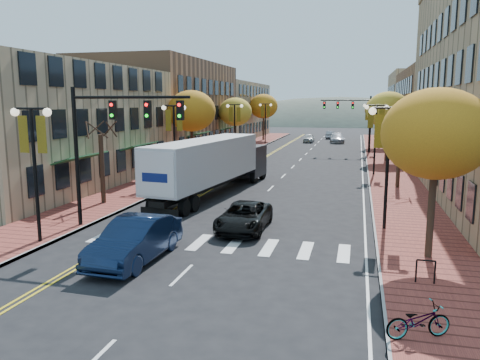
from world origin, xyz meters
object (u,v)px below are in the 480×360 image
Objects in this scene: semi_truck at (214,162)px; navy_sedan at (135,240)px; bicycle at (418,321)px; black_suv at (244,217)px.

navy_sedan is at bearing -78.76° from semi_truck.
semi_truck reaches higher than bicycle.
black_suv is at bearing 12.23° from bicycle.
semi_truck is at bearing 8.14° from bicycle.
bicycle is at bearing -54.74° from black_suv.
navy_sedan is 1.09× the size of black_suv.
black_suv is at bearing 62.70° from navy_sedan.
black_suv is (4.12, -8.20, -1.59)m from semi_truck.
navy_sedan is (1.02, -13.76, -1.39)m from semi_truck.
black_suv is 11.95m from bicycle.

